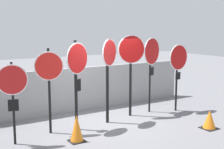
{
  "coord_description": "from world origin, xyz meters",
  "views": [
    {
      "loc": [
        -4.67,
        -7.74,
        2.88
      ],
      "look_at": [
        0.16,
        0.0,
        1.47
      ],
      "focal_mm": 50.0,
      "sensor_mm": 36.0,
      "label": 1
    }
  ],
  "objects": [
    {
      "name": "stop_sign_0",
      "position": [
        -2.82,
        -0.28,
        1.46
      ],
      "size": [
        0.73,
        0.21,
        2.04
      ],
      "rotation": [
        0.0,
        0.0,
        -0.24
      ],
      "color": "black",
      "rests_on": "ground"
    },
    {
      "name": "traffic_cone_0",
      "position": [
        -1.44,
        -0.88,
        0.34
      ],
      "size": [
        0.39,
        0.39,
        0.7
      ],
      "color": "black",
      "rests_on": "ground"
    },
    {
      "name": "stop_sign_3",
      "position": [
        0.06,
        0.02,
        1.76
      ],
      "size": [
        0.71,
        0.43,
        2.53
      ],
      "rotation": [
        0.0,
        0.0,
        0.53
      ],
      "color": "black",
      "rests_on": "ground"
    },
    {
      "name": "stop_sign_6",
      "position": [
        2.74,
        -0.08,
        1.67
      ],
      "size": [
        0.86,
        0.17,
        2.28
      ],
      "rotation": [
        0.0,
        0.0,
        0.12
      ],
      "color": "black",
      "rests_on": "ground"
    },
    {
      "name": "ground_plane",
      "position": [
        0.0,
        0.0,
        0.0
      ],
      "size": [
        40.0,
        40.0,
        0.0
      ],
      "primitive_type": "plane",
      "color": "slate"
    },
    {
      "name": "stop_sign_5",
      "position": [
        1.88,
        0.28,
        1.88
      ],
      "size": [
        0.86,
        0.33,
        2.52
      ],
      "rotation": [
        0.0,
        0.0,
        0.34
      ],
      "color": "black",
      "rests_on": "ground"
    },
    {
      "name": "stop_sign_4",
      "position": [
        1.03,
        0.26,
        1.87
      ],
      "size": [
        0.88,
        0.25,
        2.62
      ],
      "rotation": [
        0.0,
        0.0,
        -0.24
      ],
      "color": "black",
      "rests_on": "ground"
    },
    {
      "name": "fence_back",
      "position": [
        0.0,
        1.78,
        0.74
      ],
      "size": [
        8.58,
        0.12,
        1.48
      ],
      "color": "gray",
      "rests_on": "ground"
    },
    {
      "name": "stop_sign_1",
      "position": [
        -1.78,
        0.03,
        1.65
      ],
      "size": [
        0.75,
        0.23,
        2.31
      ],
      "rotation": [
        0.0,
        0.0,
        -0.26
      ],
      "color": "black",
      "rests_on": "ground"
    },
    {
      "name": "stop_sign_2",
      "position": [
        -1.02,
        -0.08,
        1.73
      ],
      "size": [
        0.79,
        0.39,
        2.51
      ],
      "rotation": [
        0.0,
        0.0,
        0.44
      ],
      "color": "black",
      "rests_on": "ground"
    },
    {
      "name": "traffic_cone_1",
      "position": [
        2.2,
        -1.96,
        0.26
      ],
      "size": [
        0.43,
        0.43,
        0.54
      ],
      "color": "black",
      "rests_on": "ground"
    }
  ]
}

